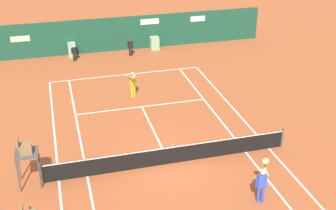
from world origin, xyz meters
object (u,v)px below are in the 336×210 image
(player_near_side, at_px, (262,183))
(tennis_ball_mid_court, at_px, (90,84))
(ball_kid_centre_post, at_px, (74,52))
(player_on_baseline, at_px, (133,82))
(tennis_ball_near_service_line, at_px, (195,83))
(umpire_chair, at_px, (26,153))
(tennis_ball_by_sideline, at_px, (71,102))
(ball_kid_left_post, at_px, (130,46))

(player_near_side, height_order, tennis_ball_mid_court, player_near_side)
(ball_kid_centre_post, bearing_deg, player_on_baseline, 105.80)
(player_near_side, xyz_separation_m, tennis_ball_near_service_line, (1.28, 12.66, -0.95))
(umpire_chair, xyz_separation_m, tennis_ball_by_sideline, (2.41, 8.04, -1.64))
(tennis_ball_near_service_line, bearing_deg, ball_kid_left_post, 115.73)
(ball_kid_centre_post, height_order, tennis_ball_mid_court, ball_kid_centre_post)
(umpire_chair, xyz_separation_m, player_near_side, (9.49, -3.90, -0.69))
(player_near_side, distance_m, tennis_ball_mid_court, 15.54)
(tennis_ball_by_sideline, height_order, tennis_ball_near_service_line, same)
(ball_kid_centre_post, distance_m, ball_kid_left_post, 4.36)
(tennis_ball_by_sideline, bearing_deg, ball_kid_centre_post, 83.32)
(ball_kid_centre_post, xyz_separation_m, tennis_ball_mid_court, (0.62, -4.75, -0.69))
(player_near_side, distance_m, ball_kid_left_post, 19.30)
(tennis_ball_by_sideline, xyz_separation_m, tennis_ball_mid_court, (1.47, 2.52, 0.00))
(umpire_chair, distance_m, ball_kid_centre_post, 15.68)
(ball_kid_left_post, bearing_deg, umpire_chair, 66.52)
(umpire_chair, relative_size, ball_kid_centre_post, 1.96)
(player_near_side, height_order, tennis_ball_by_sideline, player_near_side)
(umpire_chair, relative_size, player_near_side, 1.33)
(ball_kid_left_post, height_order, tennis_ball_near_service_line, ball_kid_left_post)
(umpire_chair, distance_m, ball_kid_left_post, 17.12)
(player_near_side, distance_m, tennis_ball_by_sideline, 13.92)
(umpire_chair, height_order, tennis_ball_mid_court, umpire_chair)
(ball_kid_left_post, bearing_deg, tennis_ball_by_sideline, 57.34)
(ball_kid_left_post, bearing_deg, tennis_ball_mid_court, 54.76)
(tennis_ball_by_sideline, height_order, tennis_ball_mid_court, same)
(ball_kid_centre_post, distance_m, tennis_ball_near_service_line, 9.99)
(player_near_side, xyz_separation_m, ball_kid_centre_post, (-6.23, 19.21, -0.26))
(player_near_side, relative_size, tennis_ball_mid_court, 27.33)
(tennis_ball_mid_court, bearing_deg, ball_kid_centre_post, 97.44)
(player_near_side, relative_size, tennis_ball_near_service_line, 27.33)
(tennis_ball_near_service_line, bearing_deg, player_on_baseline, -168.71)
(player_on_baseline, relative_size, tennis_ball_mid_court, 27.30)
(player_on_baseline, xyz_separation_m, tennis_ball_mid_court, (-2.45, 2.69, -0.95))
(ball_kid_left_post, xyz_separation_m, tennis_ball_mid_court, (-3.74, -4.75, -0.75))
(ball_kid_centre_post, relative_size, tennis_ball_mid_court, 18.55)
(tennis_ball_mid_court, bearing_deg, player_on_baseline, -47.62)
(ball_kid_centre_post, xyz_separation_m, tennis_ball_near_service_line, (7.51, -6.55, -0.69))
(player_near_side, relative_size, ball_kid_left_post, 1.37)
(ball_kid_centre_post, xyz_separation_m, tennis_ball_by_sideline, (-0.85, -7.27, -0.69))
(umpire_chair, height_order, ball_kid_left_post, umpire_chair)
(ball_kid_centre_post, bearing_deg, umpire_chair, 71.34)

